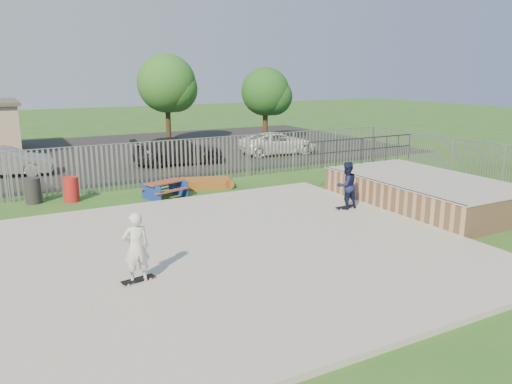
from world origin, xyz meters
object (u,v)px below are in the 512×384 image
funbox (206,183)px  car_white (278,143)px  tree_mid (167,84)px  skater_navy (346,185)px  trash_bin_grey (33,191)px  car_silver (6,162)px  trash_bin_red (71,189)px  skater_white (136,248)px  tree_right (265,92)px  picnic_table (165,189)px  car_dark (179,151)px

funbox → car_white: 9.61m
tree_mid → skater_navy: bearing=-90.2°
trash_bin_grey → car_silver: 6.15m
trash_bin_red → skater_white: 9.14m
trash_bin_red → car_silver: 6.82m
skater_white → funbox: bearing=-121.2°
skater_white → skater_navy: bearing=-161.1°
car_white → tree_right: size_ratio=0.91×
tree_mid → tree_right: size_ratio=1.17×
funbox → skater_navy: (2.90, -6.05, 0.80)m
skater_navy → tree_mid: bearing=-92.8°
picnic_table → car_white: car_white is taller
picnic_table → trash_bin_grey: (-4.74, 1.60, 0.15)m
skater_navy → tree_right: bearing=-113.2°
tree_mid → skater_navy: size_ratio=3.61×
funbox → trash_bin_red: (-5.53, 0.29, 0.29)m
trash_bin_grey → car_white: size_ratio=0.21×
skater_navy → skater_white: bearing=15.8°
trash_bin_red → skater_white: bearing=-89.4°
car_dark → trash_bin_red: bearing=135.6°
picnic_table → funbox: (2.13, 0.89, -0.14)m
car_silver → trash_bin_red: bearing=-150.7°
car_dark → skater_white: size_ratio=2.92×
picnic_table → skater_white: size_ratio=1.13×
car_silver → car_dark: (8.45, -0.93, 0.02)m
car_silver → car_white: size_ratio=0.90×
trash_bin_grey → funbox: bearing=-5.9°
trash_bin_red → trash_bin_grey: size_ratio=0.98×
car_white → skater_white: skater_white is taller
skater_white → car_white: bearing=-130.0°
funbox → trash_bin_red: bearing=-164.5°
trash_bin_red → tree_right: size_ratio=0.19×
trash_bin_red → tree_right: (14.99, 11.16, 3.03)m
trash_bin_grey → car_white: bearing=21.0°
skater_white → tree_mid: bearing=-110.1°
trash_bin_grey → car_silver: car_silver is taller
car_white → trash_bin_grey: bearing=116.9°
picnic_table → trash_bin_red: size_ratio=1.98×
trash_bin_red → skater_white: (0.09, -9.12, 0.51)m
picnic_table → tree_mid: (5.11, 14.52, 3.78)m
funbox → car_silver: 10.17m
picnic_table → car_white: bearing=18.2°
tree_mid → tree_right: bearing=-18.5°
tree_mid → skater_navy: tree_mid is taller
funbox → trash_bin_grey: 6.91m
funbox → trash_bin_grey: (-6.87, 0.71, 0.30)m
skater_white → car_dark: bearing=-112.9°
trash_bin_red → car_silver: car_silver is taller
tree_mid → skater_white: 24.19m
funbox → picnic_table: bearing=-138.8°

